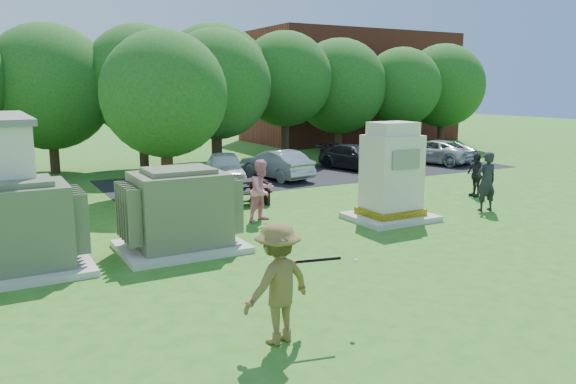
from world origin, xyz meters
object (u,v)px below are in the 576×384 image
picnic_table (238,190)px  car_silver_b (433,152)px  batter (278,283)px  transformer_left (16,230)px  person_by_generator (486,182)px  generator_cabinet (391,178)px  person_at_picnic (262,190)px  person_walking_right (476,175)px  transformer_right (180,212)px  car_white (225,168)px  car_silver_a (276,164)px  car_dark (356,158)px

picnic_table → car_silver_b: bearing=19.9°
batter → transformer_left: bearing=-73.2°
person_by_generator → car_silver_b: (6.81, 9.76, -0.36)m
generator_cabinet → person_by_generator: size_ratio=1.53×
person_by_generator → transformer_left: bearing=7.9°
car_silver_b → picnic_table: bearing=4.1°
person_at_picnic → person_walking_right: bearing=-23.3°
transformer_right → person_at_picnic: 3.60m
person_walking_right → batter: bearing=-48.9°
person_walking_right → car_silver_b: 9.41m
generator_cabinet → person_walking_right: bearing=15.4°
person_by_generator → generator_cabinet: bearing=1.9°
transformer_right → car_white: 9.86m
transformer_right → car_silver_a: size_ratio=0.76×
batter → person_by_generator: bearing=-167.0°
generator_cabinet → person_walking_right: (5.16, 1.42, -0.50)m
picnic_table → car_white: size_ratio=0.49×
transformer_right → car_dark: (11.97, 9.17, -0.36)m
transformer_left → car_dark: size_ratio=0.71×
generator_cabinet → car_silver_b: 13.91m
generator_cabinet → batter: bearing=-140.3°
picnic_table → car_dark: bearing=29.5°
generator_cabinet → transformer_left: bearing=180.0°
transformer_right → person_at_picnic: transformer_right is taller
car_white → person_walking_right: bearing=-27.0°
batter → person_by_generator: (10.52, 5.29, -0.00)m
person_by_generator → car_white: (-5.46, 9.13, -0.31)m
transformer_left → batter: (3.40, -5.79, 0.01)m
picnic_table → car_white: car_white is taller
transformer_right → generator_cabinet: (6.67, -0.00, 0.34)m
transformer_left → transformer_right: size_ratio=1.00×
generator_cabinet → person_walking_right: generator_cabinet is taller
transformer_left → picnic_table: 8.43m
picnic_table → car_silver_a: 5.68m
person_by_generator → car_silver_b: person_by_generator is taller
car_silver_a → person_by_generator: bearing=98.7°
person_walking_right → car_silver_b: size_ratio=0.36×
car_white → car_silver_b: size_ratio=0.87×
transformer_left → person_walking_right: 15.60m
transformer_left → person_by_generator: transformer_left is taller
generator_cabinet → car_white: bearing=102.4°
person_at_picnic → car_white: person_at_picnic is taller
car_silver_b → person_by_generator: bearing=39.4°
car_silver_b → batter: bearing=25.2°
transformer_right → person_by_generator: bearing=-2.8°
car_white → car_dark: bearing=22.9°
batter → person_walking_right: (12.13, 7.21, -0.16)m
person_by_generator → car_dark: bearing=-90.3°
transformer_right → picnic_table: (3.50, 4.37, -0.45)m
person_at_picnic → person_walking_right: person_at_picnic is taller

